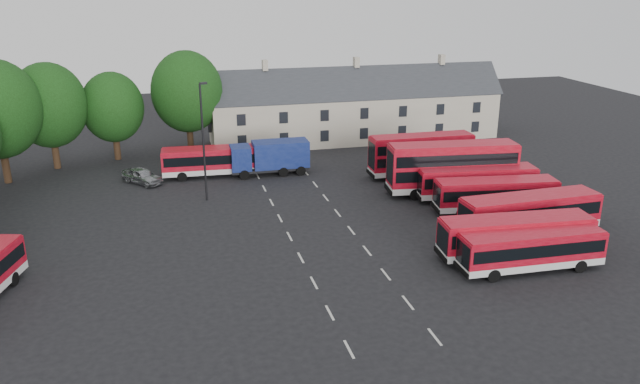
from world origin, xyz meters
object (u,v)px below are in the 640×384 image
(box_truck, at_px, (271,156))
(bus_row_a, at_px, (531,248))
(silver_car, at_px, (142,176))
(lamppost, at_px, (203,139))
(bus_dd_south, at_px, (452,166))

(box_truck, bearing_deg, bus_row_a, -62.61)
(silver_car, bearing_deg, bus_row_a, -87.35)
(box_truck, bearing_deg, silver_car, 180.00)
(bus_row_a, xyz_separation_m, lamppost, (-20.25, 19.86, 3.95))
(bus_dd_south, bearing_deg, silver_car, 166.06)
(silver_car, xyz_separation_m, lamppost, (5.70, -6.40, 4.89))
(bus_dd_south, distance_m, box_truck, 18.16)
(bus_row_a, height_order, lamppost, lamppost)
(bus_row_a, bearing_deg, silver_car, 136.23)
(box_truck, relative_size, lamppost, 0.74)
(silver_car, bearing_deg, bus_dd_south, -62.24)
(bus_dd_south, relative_size, lamppost, 1.13)
(lamppost, bearing_deg, bus_dd_south, -9.84)
(bus_row_a, xyz_separation_m, silver_car, (-25.95, 26.27, -0.93))
(box_truck, distance_m, lamppost, 10.10)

